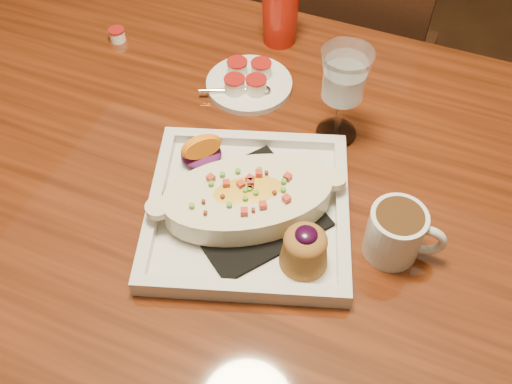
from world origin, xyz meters
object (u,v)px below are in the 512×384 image
at_px(plate, 252,205).
at_px(goblet, 344,80).
at_px(coffee_mug, 397,232).
at_px(saucer, 248,82).
at_px(red_tumbler, 280,14).
at_px(table, 240,208).
at_px(chair_far, 339,62).

relative_size(plate, goblet, 2.21).
height_order(coffee_mug, goblet, goblet).
relative_size(plate, saucer, 2.39).
xyz_separation_m(saucer, red_tumbler, (0.00, 0.15, 0.05)).
xyz_separation_m(goblet, saucer, (-0.18, 0.05, -0.10)).
distance_m(coffee_mug, goblet, 0.25).
xyz_separation_m(table, saucer, (-0.07, 0.19, 0.11)).
relative_size(chair_far, coffee_mug, 8.41).
bearing_deg(goblet, saucer, 164.20).
height_order(chair_far, saucer, chair_far).
relative_size(chair_far, red_tumbler, 7.64).
xyz_separation_m(chair_far, plate, (0.06, -0.71, 0.27)).
relative_size(goblet, saucer, 1.08).
bearing_deg(plate, coffee_mug, -12.15).
xyz_separation_m(chair_far, saucer, (-0.07, -0.44, 0.26)).
distance_m(chair_far, plate, 0.76).
bearing_deg(chair_far, coffee_mug, 111.10).
bearing_deg(saucer, table, -71.14).
bearing_deg(chair_far, red_tumbler, 77.57).
bearing_deg(goblet, table, -130.46).
xyz_separation_m(chair_far, goblet, (0.12, -0.49, 0.36)).
relative_size(coffee_mug, red_tumbler, 0.91).
xyz_separation_m(chair_far, red_tumbler, (-0.06, -0.29, 0.30)).
relative_size(plate, red_tumbler, 3.07).
height_order(coffee_mug, red_tumbler, red_tumbler).
bearing_deg(saucer, red_tumbler, 89.08).
bearing_deg(saucer, coffee_mug, -36.51).
relative_size(coffee_mug, goblet, 0.65).
relative_size(table, coffee_mug, 13.57).
bearing_deg(chair_far, plate, 94.49).
distance_m(saucer, red_tumbler, 0.16).
bearing_deg(chair_far, saucer, 81.50).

